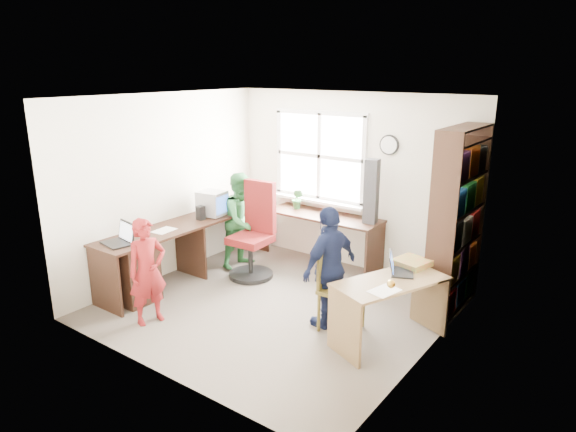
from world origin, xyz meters
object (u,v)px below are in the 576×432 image
object	(u,v)px
cd_tower	(371,191)
person_red	(148,271)
laptop_left	(121,239)
person_green	(243,220)
person_navy	(330,267)
potted_plant	(298,199)
l_desk	(178,254)
swivel_chair	(254,236)
crt_monitor	(212,203)
right_desk	(390,297)
laptop_right	(398,268)
wooden_chair	(336,283)
bookshelf	(457,226)

from	to	relation	value
cd_tower	person_red	xyz separation A→B (m)	(-1.34, -2.54, -0.58)
person_red	laptop_left	bearing A→B (deg)	92.00
person_green	person_navy	bearing A→B (deg)	-106.76
cd_tower	potted_plant	xyz separation A→B (m)	(-1.15, -0.01, -0.27)
l_desk	swivel_chair	distance (m)	1.02
crt_monitor	right_desk	bearing A→B (deg)	-16.37
laptop_right	person_red	xyz separation A→B (m)	(-2.27, -1.36, -0.13)
right_desk	person_green	size ratio (longest dim) A/B	0.96
person_navy	cd_tower	bearing A→B (deg)	-160.25
l_desk	person_green	xyz separation A→B (m)	(0.14, 1.06, 0.21)
person_navy	right_desk	bearing A→B (deg)	102.24
laptop_left	right_desk	bearing A→B (deg)	29.58
wooden_chair	person_navy	distance (m)	0.18
right_desk	person_navy	bearing A→B (deg)	-153.87
swivel_chair	laptop_right	distance (m)	2.22
person_green	wooden_chair	bearing A→B (deg)	-106.29
l_desk	swivel_chair	xyz separation A→B (m)	(0.49, 0.89, 0.09)
right_desk	wooden_chair	world-z (taller)	wooden_chair
l_desk	wooden_chair	world-z (taller)	wooden_chair
l_desk	swivel_chair	bearing A→B (deg)	61.19
bookshelf	laptop_left	bearing A→B (deg)	-145.75
swivel_chair	person_green	xyz separation A→B (m)	(-0.35, 0.17, 0.12)
wooden_chair	cd_tower	world-z (taller)	cd_tower
bookshelf	laptop_right	size ratio (longest dim) A/B	5.55
wooden_chair	person_green	xyz separation A→B (m)	(-1.98, 0.79, 0.16)
right_desk	laptop_left	distance (m)	3.09
swivel_chair	person_navy	world-z (taller)	person_navy
right_desk	cd_tower	size ratio (longest dim) A/B	1.53
l_desk	person_red	world-z (taller)	person_red
person_red	bookshelf	bearing A→B (deg)	-34.29
swivel_chair	wooden_chair	size ratio (longest dim) A/B	1.34
right_desk	bookshelf	size ratio (longest dim) A/B	0.61
right_desk	laptop_right	xyz separation A→B (m)	(-0.03, 0.22, 0.23)
cd_tower	person_green	distance (m)	1.82
laptop_right	person_red	distance (m)	2.65
laptop_left	potted_plant	distance (m)	2.54
right_desk	laptop_left	size ratio (longest dim) A/B	3.23
cd_tower	laptop_left	bearing A→B (deg)	-137.34
wooden_chair	laptop_left	world-z (taller)	laptop_left
crt_monitor	person_green	distance (m)	0.48
person_navy	laptop_right	bearing A→B (deg)	120.60
bookshelf	person_navy	size ratio (longest dim) A/B	1.58
bookshelf	crt_monitor	distance (m)	3.18
cd_tower	l_desk	bearing A→B (deg)	-143.68
right_desk	crt_monitor	world-z (taller)	crt_monitor
person_green	laptop_left	bearing A→B (deg)	174.55
wooden_chair	person_red	bearing A→B (deg)	-150.71
swivel_chair	person_green	world-z (taller)	person_green
crt_monitor	person_navy	size ratio (longest dim) A/B	0.29
crt_monitor	potted_plant	bearing A→B (deg)	44.40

